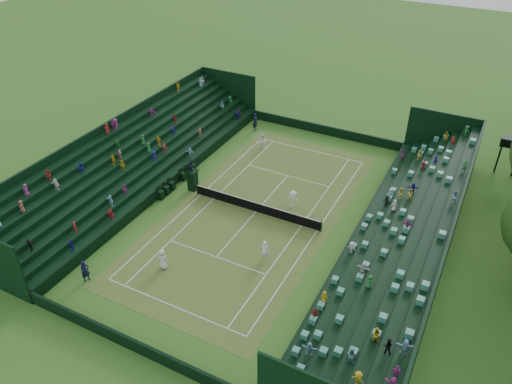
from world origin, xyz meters
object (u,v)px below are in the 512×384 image
tennis_net (256,207)px  player_far_east (293,199)px  player_far_west (262,142)px  umpire_chair (192,178)px  player_near_west (163,259)px  player_near_east (265,250)px

tennis_net → player_far_east: (2.39, 2.09, 0.27)m
player_far_west → tennis_net: bearing=-54.8°
umpire_chair → tennis_net: bearing=-3.8°
tennis_net → player_near_west: size_ratio=7.18×
player_near_east → player_far_west: (-7.71, 14.87, -0.05)m
player_near_west → player_far_east: bearing=-127.0°
player_far_east → umpire_chair: bearing=-178.1°
tennis_net → player_far_east: size_ratio=7.36×
umpire_chair → player_near_west: umpire_chair is taller
player_far_west → player_far_east: size_ratio=1.03×
umpire_chair → player_far_west: bearing=77.4°
player_far_west → player_far_east: player_far_west is taller
umpire_chair → player_near_west: size_ratio=1.77×
umpire_chair → player_near_east: (9.83, -5.42, -0.36)m
player_near_west → player_near_east: player_near_east is taller
player_near_west → player_far_west: size_ratio=0.99×
umpire_chair → player_far_east: umpire_chair is taller
tennis_net → player_far_west: bearing=114.1°
tennis_net → umpire_chair: (-6.54, 0.44, 0.70)m
player_near_west → player_far_west: 19.09m
umpire_chair → player_far_east: 9.10m
umpire_chair → player_far_east: bearing=10.5°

